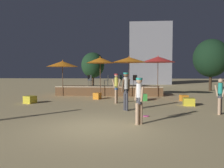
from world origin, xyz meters
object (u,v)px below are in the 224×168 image
Objects in this scene: cube_seat_1 at (97,96)px; bistro_chair_3 at (135,79)px; bistro_chair_0 at (122,79)px; person_1 at (139,98)px; patio_umbrella_0 at (63,64)px; bistro_chair_1 at (90,79)px; frisbee_disc at (146,116)px; person_4 at (220,95)px; bistro_chair_2 at (107,79)px; cube_seat_0 at (189,102)px; patio_umbrella_2 at (100,60)px; person_0 at (126,88)px; cube_seat_2 at (143,97)px; cube_seat_3 at (184,98)px; patio_umbrella_3 at (158,59)px; person_3 at (116,86)px; cube_seat_4 at (30,100)px; patio_umbrella_1 at (129,60)px; background_tree_0 at (211,58)px; background_tree_1 at (93,65)px.

bistro_chair_3 is (2.73, 3.00, 1.09)m from cube_seat_1.
person_1 is at bearing 154.23° from bistro_chair_0.
bistro_chair_3 is at bearing 11.06° from patio_umbrella_0.
bistro_chair_1 reaches higher than frisbee_disc.
person_4 is at bearing -39.28° from cube_seat_1.
person_1 is at bearing 14.08° from bistro_chair_2.
cube_seat_0 is 0.74× the size of bistro_chair_0.
person_0 is (2.08, -6.06, -1.72)m from patio_umbrella_2.
patio_umbrella_2 is 12.25× the size of frisbee_disc.
cube_seat_2 is 2.72m from cube_seat_3.
patio_umbrella_3 is 6.95m from person_0.
patio_umbrella_2 is 9.41m from person_4.
person_1 is 0.94× the size of person_3.
patio_umbrella_1 is at bearing 33.48° from cube_seat_4.
patio_umbrella_0 is 3.18× the size of bistro_chair_2.
patio_umbrella_3 is (7.49, -0.07, 0.32)m from patio_umbrella_0.
patio_umbrella_2 is 4.70× the size of cube_seat_0.
person_4 is (0.68, -2.56, 0.64)m from cube_seat_0.
cube_seat_3 is 4.70m from person_3.
patio_umbrella_1 is at bearing -172.00° from bistro_chair_1.
background_tree_0 reaches higher than background_tree_1.
frisbee_disc is (0.89, -1.37, -1.08)m from person_0.
patio_umbrella_1 is 12.33× the size of frisbee_disc.
cube_seat_4 is at bearing -148.14° from cube_seat_1.
patio_umbrella_0 is 7.50m from patio_umbrella_3.
cube_seat_1 reaches higher than cube_seat_4.
bistro_chair_3 is (1.13, -0.54, 0.00)m from bistro_chair_0.
cube_seat_0 is (3.39, -4.21, -2.63)m from patio_umbrella_1.
patio_umbrella_3 is 3.67m from bistro_chair_0.
cube_seat_3 is 0.29× the size of person_3.
patio_umbrella_1 is 10.41m from background_tree_0.
cube_seat_3 is at bearing 100.04° from person_0.
bistro_chair_3 is at bearing 131.85° from cube_seat_3.
background_tree_1 is (-3.71, 7.15, 1.43)m from bistro_chair_0.
bistro_chair_3 is at bearing 1.27° from person_3.
background_tree_1 is at bearing 103.05° from patio_umbrella_2.
cube_seat_2 reaches higher than cube_seat_4.
person_0 reaches higher than cube_seat_0.
cube_seat_3 is 0.59× the size of bistro_chair_0.
cube_seat_1 is at bearing -78.84° from background_tree_1.
person_4 is at bearing 12.16° from frisbee_disc.
person_1 is 4.28m from person_4.
bistro_chair_3 is (3.67, 0.59, 0.00)m from bistro_chair_1.
cube_seat_3 is at bearing 61.79° from frisbee_disc.
frisbee_disc is at bearing -118.80° from background_tree_0.
patio_umbrella_3 is at bearing 121.93° from cube_seat_3.
frisbee_disc is at bearing -72.92° from background_tree_1.
bistro_chair_1 is at bearing 73.12° from person_1.
cube_seat_1 is 8.16m from person_4.
person_3 reaches higher than cube_seat_4.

